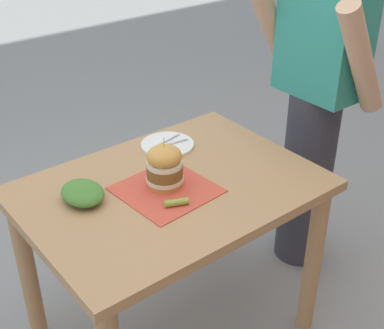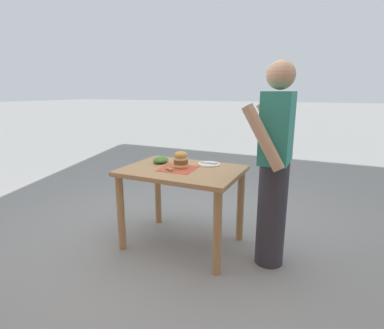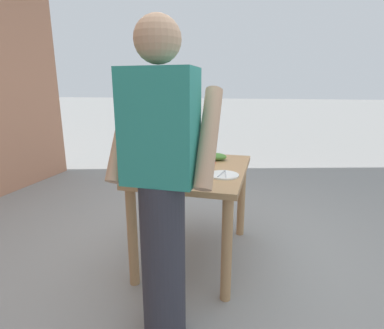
{
  "view_description": "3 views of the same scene",
  "coord_description": "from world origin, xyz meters",
  "px_view_note": "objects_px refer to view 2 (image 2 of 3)",
  "views": [
    {
      "loc": [
        1.34,
        -0.96,
        1.82
      ],
      "look_at": [
        0.0,
        0.1,
        0.81
      ],
      "focal_mm": 50.0,
      "sensor_mm": 36.0,
      "label": 1
    },
    {
      "loc": [
        2.39,
        1.22,
        1.46
      ],
      "look_at": [
        0.0,
        0.1,
        0.81
      ],
      "focal_mm": 28.0,
      "sensor_mm": 36.0,
      "label": 2
    },
    {
      "loc": [
        -0.55,
        2.19,
        1.36
      ],
      "look_at": [
        0.0,
        0.1,
        0.81
      ],
      "focal_mm": 28.0,
      "sensor_mm": 36.0,
      "label": 3
    }
  ],
  "objects_px": {
    "diner_across_table": "(274,164)",
    "sandwich": "(181,160)",
    "patio_table": "(182,182)",
    "side_plate_with_forks": "(209,164)",
    "side_salad": "(161,160)",
    "pickle_spear": "(170,169)"
  },
  "relations": [
    {
      "from": "sandwich",
      "to": "side_plate_with_forks",
      "type": "height_order",
      "value": "sandwich"
    },
    {
      "from": "sandwich",
      "to": "side_plate_with_forks",
      "type": "xyz_separation_m",
      "value": [
        -0.24,
        0.18,
        -0.08
      ]
    },
    {
      "from": "side_plate_with_forks",
      "to": "diner_across_table",
      "type": "xyz_separation_m",
      "value": [
        0.22,
        0.66,
        0.12
      ]
    },
    {
      "from": "patio_table",
      "to": "diner_across_table",
      "type": "height_order",
      "value": "diner_across_table"
    },
    {
      "from": "sandwich",
      "to": "side_salad",
      "type": "bearing_deg",
      "value": -110.27
    },
    {
      "from": "sandwich",
      "to": "patio_table",
      "type": "bearing_deg",
      "value": 65.02
    },
    {
      "from": "pickle_spear",
      "to": "diner_across_table",
      "type": "height_order",
      "value": "diner_across_table"
    },
    {
      "from": "diner_across_table",
      "to": "side_plate_with_forks",
      "type": "bearing_deg",
      "value": -108.33
    },
    {
      "from": "patio_table",
      "to": "pickle_spear",
      "type": "xyz_separation_m",
      "value": [
        0.12,
        -0.07,
        0.15
      ]
    },
    {
      "from": "patio_table",
      "to": "diner_across_table",
      "type": "relative_size",
      "value": 0.63
    },
    {
      "from": "patio_table",
      "to": "side_plate_with_forks",
      "type": "bearing_deg",
      "value": 146.16
    },
    {
      "from": "pickle_spear",
      "to": "side_plate_with_forks",
      "type": "relative_size",
      "value": 0.39
    },
    {
      "from": "sandwich",
      "to": "pickle_spear",
      "type": "bearing_deg",
      "value": -19.38
    },
    {
      "from": "side_plate_with_forks",
      "to": "side_salad",
      "type": "bearing_deg",
      "value": -73.72
    },
    {
      "from": "patio_table",
      "to": "side_salad",
      "type": "distance_m",
      "value": 0.36
    },
    {
      "from": "patio_table",
      "to": "side_salad",
      "type": "xyz_separation_m",
      "value": [
        -0.11,
        -0.3,
        0.16
      ]
    },
    {
      "from": "sandwich",
      "to": "pickle_spear",
      "type": "relative_size",
      "value": 2.26
    },
    {
      "from": "patio_table",
      "to": "diner_across_table",
      "type": "bearing_deg",
      "value": 92.05
    },
    {
      "from": "diner_across_table",
      "to": "sandwich",
      "type": "bearing_deg",
      "value": -88.59
    },
    {
      "from": "patio_table",
      "to": "diner_across_table",
      "type": "distance_m",
      "value": 0.86
    },
    {
      "from": "patio_table",
      "to": "pickle_spear",
      "type": "bearing_deg",
      "value": -27.86
    },
    {
      "from": "pickle_spear",
      "to": "diner_across_table",
      "type": "relative_size",
      "value": 0.05
    }
  ]
}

